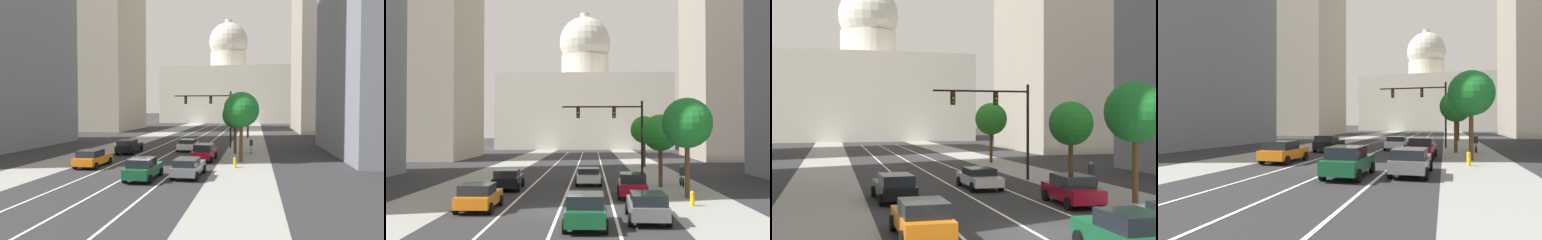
# 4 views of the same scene
# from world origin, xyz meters

# --- Properties ---
(ground_plane) EXTENTS (400.00, 400.00, 0.00)m
(ground_plane) POSITION_xyz_m (0.00, 40.00, 0.00)
(ground_plane) COLOR #2B2B2D
(sidewalk_left) EXTENTS (4.85, 130.00, 0.01)m
(sidewalk_left) POSITION_xyz_m (-8.47, 35.00, 0.01)
(sidewalk_left) COLOR gray
(sidewalk_left) RESTS_ON ground
(sidewalk_right) EXTENTS (4.85, 130.00, 0.01)m
(sidewalk_right) POSITION_xyz_m (8.47, 35.00, 0.01)
(sidewalk_right) COLOR gray
(sidewalk_right) RESTS_ON ground
(lane_stripe_left) EXTENTS (0.16, 90.00, 0.01)m
(lane_stripe_left) POSITION_xyz_m (-3.02, 25.00, 0.01)
(lane_stripe_left) COLOR white
(lane_stripe_left) RESTS_ON ground
(lane_stripe_center) EXTENTS (0.16, 90.00, 0.01)m
(lane_stripe_center) POSITION_xyz_m (0.00, 25.00, 0.01)
(lane_stripe_center) COLOR white
(lane_stripe_center) RESTS_ON ground
(lane_stripe_right) EXTENTS (0.16, 90.00, 0.01)m
(lane_stripe_right) POSITION_xyz_m (3.02, 25.00, 0.01)
(lane_stripe_right) COLOR white
(lane_stripe_right) RESTS_ON ground
(office_tower_far_left) EXTENTS (17.14, 18.92, 38.37)m
(office_tower_far_left) POSITION_xyz_m (-26.08, 48.67, 19.22)
(office_tower_far_left) COLOR #B7AD99
(office_tower_far_left) RESTS_ON ground
(office_tower_far_right) EXTENTS (19.39, 20.66, 44.06)m
(office_tower_far_right) POSITION_xyz_m (27.17, 49.79, 22.07)
(office_tower_far_right) COLOR #9E9384
(office_tower_far_right) RESTS_ON ground
(capitol_building) EXTENTS (41.69, 29.33, 35.36)m
(capitol_building) POSITION_xyz_m (0.00, 95.98, 11.20)
(capitol_building) COLOR beige
(capitol_building) RESTS_ON ground
(car_white) EXTENTS (2.18, 4.68, 1.36)m
(car_white) POSITION_xyz_m (1.51, 13.27, 0.73)
(car_white) COLOR silver
(car_white) RESTS_ON ground
(car_orange) EXTENTS (2.10, 4.29, 1.52)m
(car_orange) POSITION_xyz_m (-4.54, 0.53, 0.78)
(car_orange) COLOR orange
(car_orange) RESTS_ON ground
(car_black) EXTENTS (2.24, 4.86, 1.56)m
(car_black) POSITION_xyz_m (-4.53, 9.58, 0.81)
(car_black) COLOR black
(car_black) RESTS_ON ground
(car_crimson) EXTENTS (2.19, 4.55, 1.61)m
(car_crimson) POSITION_xyz_m (4.54, 5.96, 0.83)
(car_crimson) COLOR maroon
(car_crimson) RESTS_ON ground
(car_gray) EXTENTS (2.09, 4.69, 1.46)m
(car_gray) POSITION_xyz_m (4.53, -2.30, 0.77)
(car_gray) COLOR slate
(car_gray) RESTS_ON ground
(car_green) EXTENTS (2.00, 4.29, 1.60)m
(car_green) POSITION_xyz_m (1.51, -3.88, 0.82)
(car_green) COLOR #14512D
(car_green) RESTS_ON ground
(traffic_signal_mast) EXTENTS (7.34, 0.39, 7.17)m
(traffic_signal_mast) POSITION_xyz_m (4.15, 16.73, 5.10)
(traffic_signal_mast) COLOR black
(traffic_signal_mast) RESTS_ON ground
(fire_hydrant) EXTENTS (0.26, 0.35, 0.91)m
(fire_hydrant) POSITION_xyz_m (7.72, 2.26, 0.46)
(fire_hydrant) COLOR yellow
(fire_hydrant) RESTS_ON ground
(cyclist) EXTENTS (0.36, 1.70, 1.72)m
(cyclist) POSITION_xyz_m (8.99, 11.95, 0.85)
(cyclist) COLOR black
(cyclist) RESTS_ON ground
(street_tree_near_right) EXTENTS (3.35, 3.35, 6.25)m
(street_tree_near_right) POSITION_xyz_m (8.20, 31.54, 4.55)
(street_tree_near_right) COLOR #51381E
(street_tree_near_right) RESTS_ON ground
(street_tree_mid_right) EXTENTS (3.36, 3.36, 6.65)m
(street_tree_mid_right) POSITION_xyz_m (8.12, 5.57, 4.94)
(street_tree_mid_right) COLOR #51381E
(street_tree_mid_right) RESTS_ON ground
(street_tree_far_right) EXTENTS (2.89, 2.89, 5.74)m
(street_tree_far_right) POSITION_xyz_m (7.22, 11.43, 4.26)
(street_tree_far_right) COLOR #51381E
(street_tree_far_right) RESTS_ON ground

